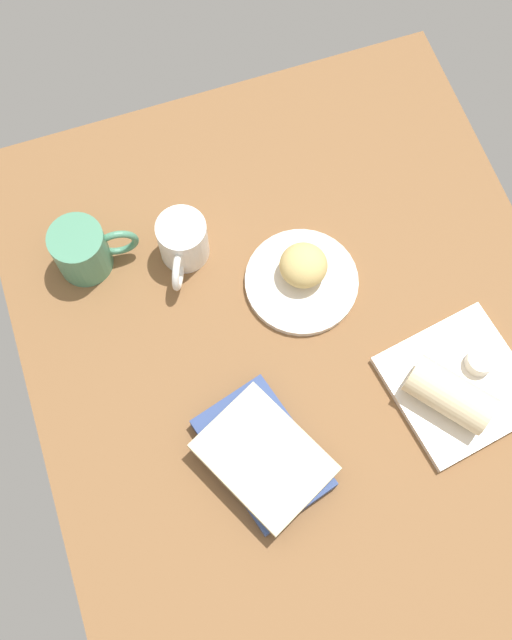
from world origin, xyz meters
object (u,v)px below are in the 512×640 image
breakfast_wrap (450,394)px  coffee_mug (183,242)px  sauce_cup (480,361)px  book_stack (263,455)px  scone_pastry (303,265)px  square_plate (459,385)px  second_mug (83,250)px  round_plate (301,282)px

breakfast_wrap → coffee_mug: coffee_mug is taller
sauce_cup → book_stack: bearing=94.9°
scone_pastry → square_plate: (-26.67, -17.62, -3.68)cm
square_plate → sauce_cup: (2.20, -4.19, 2.24)cm
square_plate → breakfast_wrap: (-1.76, 3.35, 4.13)cm
breakfast_wrap → book_stack: size_ratio=0.55×
coffee_mug → second_mug: size_ratio=0.88×
book_stack → breakfast_wrap: bearing=-91.3°
square_plate → coffee_mug: coffee_mug is taller
square_plate → breakfast_wrap: bearing=117.7°
breakfast_wrap → coffee_mug: (38.96, 32.27, -0.19)cm
round_plate → square_plate: bearing=-144.4°
book_stack → round_plate: bearing=-31.0°
sauce_cup → second_mug: bearing=55.4°
sauce_cup → book_stack: book_stack is taller
round_plate → breakfast_wrap: breakfast_wrap is taller
book_stack → square_plate: bearing=-88.2°
round_plate → sauce_cup: bearing=-136.0°
round_plate → second_mug: size_ratio=1.34×
scone_pastry → round_plate: bearing=154.5°
scone_pastry → second_mug: bearing=67.5°
breakfast_wrap → second_mug: (42.68, 48.60, 0.16)cm
round_plate → square_plate: 31.28cm
breakfast_wrap → book_stack: breakfast_wrap is taller
scone_pastry → book_stack: scone_pastry is taller
book_stack → second_mug: bearing=23.0°
scone_pastry → breakfast_wrap: breakfast_wrap is taller
scone_pastry → breakfast_wrap: 31.81cm
square_plate → sauce_cup: bearing=-62.3°
round_plate → square_plate: (-25.43, -18.21, 0.10)cm
coffee_mug → second_mug: (3.72, 16.33, 0.36)cm
round_plate → coffee_mug: coffee_mug is taller
round_plate → scone_pastry: 4.03cm
square_plate → second_mug: size_ratio=1.44×
scone_pastry → square_plate: bearing=-146.5°
sauce_cup → second_mug: 68.23cm
scone_pastry → sauce_cup: bearing=-138.3°
round_plate → sauce_cup: sauce_cup is taller
scone_pastry → sauce_cup: (-24.47, -21.81, -1.45)cm
second_mug → round_plate: bearing=-114.7°
book_stack → second_mug: (42.01, 17.81, 2.57)cm
square_plate → book_stack: (-1.08, 34.13, 1.72)cm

